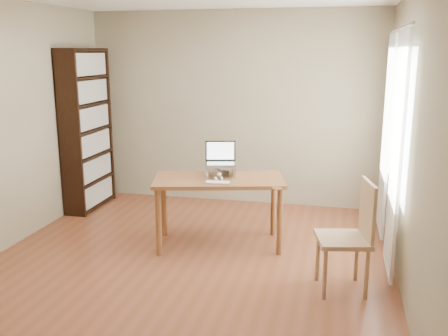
% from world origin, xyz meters
% --- Properties ---
extents(room, '(4.04, 4.54, 2.64)m').
position_xyz_m(room, '(0.03, 0.01, 1.30)').
color(room, brown).
rests_on(room, ground).
extents(bookshelf, '(0.30, 0.90, 2.10)m').
position_xyz_m(bookshelf, '(-1.83, 1.55, 1.05)').
color(bookshelf, black).
rests_on(bookshelf, ground).
extents(curtains, '(0.03, 1.90, 2.25)m').
position_xyz_m(curtains, '(1.92, 0.80, 1.17)').
color(curtains, white).
rests_on(curtains, ground).
extents(desk, '(1.49, 0.99, 0.75)m').
position_xyz_m(desk, '(0.19, 0.60, 0.65)').
color(desk, brown).
rests_on(desk, ground).
extents(laptop_stand, '(0.32, 0.25, 0.13)m').
position_xyz_m(laptop_stand, '(0.19, 0.68, 0.83)').
color(laptop_stand, silver).
rests_on(laptop_stand, desk).
extents(laptop, '(0.37, 0.34, 0.23)m').
position_xyz_m(laptop, '(0.19, 0.74, 0.94)').
color(laptop, silver).
rests_on(laptop, laptop_stand).
extents(keyboard, '(0.27, 0.13, 0.02)m').
position_xyz_m(keyboard, '(0.23, 0.38, 0.76)').
color(keyboard, silver).
rests_on(keyboard, desk).
extents(coaster, '(0.10, 0.10, 0.01)m').
position_xyz_m(coaster, '(0.85, 0.32, 0.75)').
color(coaster, brown).
rests_on(coaster, desk).
extents(cat, '(0.23, 0.47, 0.14)m').
position_xyz_m(cat, '(0.15, 0.71, 0.81)').
color(cat, '#433D34').
rests_on(cat, desk).
extents(chair, '(0.52, 0.52, 0.99)m').
position_xyz_m(chair, '(1.56, -0.18, 0.54)').
color(chair, tan).
rests_on(chair, ground).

